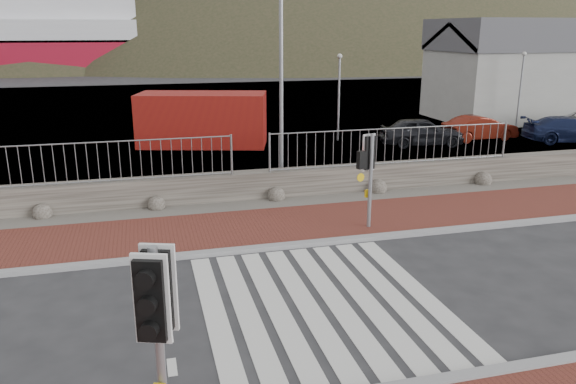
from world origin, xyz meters
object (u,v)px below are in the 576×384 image
object	(u,v)px
car_a	(422,132)
traffic_signal_near	(157,311)
shipping_container	(203,119)
car_c	(568,130)
streetlight	(285,65)
traffic_signal_far	(370,161)
car_b	(480,128)

from	to	relation	value
car_a	traffic_signal_near	bearing A→B (deg)	153.77
traffic_signal_near	car_a	world-z (taller)	traffic_signal_near
traffic_signal_near	shipping_container	distance (m)	20.20
car_c	streetlight	bearing A→B (deg)	119.84
traffic_signal_far	shipping_container	xyz separation A→B (m)	(-2.99, 12.70, -0.70)
traffic_signal_near	traffic_signal_far	world-z (taller)	traffic_signal_near
car_c	traffic_signal_far	bearing A→B (deg)	135.74
traffic_signal_near	streetlight	distance (m)	12.70
car_b	car_c	xyz separation A→B (m)	(3.81, -1.49, 0.01)
traffic_signal_far	car_b	distance (m)	14.66
car_b	car_c	bearing A→B (deg)	-113.56
streetlight	shipping_container	xyz separation A→B (m)	(-1.80, 8.31, -2.93)
shipping_container	car_b	xyz separation A→B (m)	(13.17, -2.24, -0.61)
car_b	car_c	size ratio (longest dim) A/B	0.87
streetlight	car_a	distance (m)	10.38
traffic_signal_far	car_b	world-z (taller)	traffic_signal_far
streetlight	shipping_container	bearing A→B (deg)	87.33
streetlight	car_a	world-z (taller)	streetlight
traffic_signal_far	streetlight	bearing A→B (deg)	-89.59
traffic_signal_near	car_c	world-z (taller)	traffic_signal_near
streetlight	car_b	distance (m)	13.36
shipping_container	car_a	distance (m)	10.17
car_a	streetlight	bearing A→B (deg)	134.76
traffic_signal_far	shipping_container	size ratio (longest dim) A/B	0.45
car_b	traffic_signal_far	bearing A→B (deg)	133.66
traffic_signal_far	streetlight	world-z (taller)	streetlight
traffic_signal_near	traffic_signal_far	xyz separation A→B (m)	(5.71, 7.30, -0.20)
traffic_signal_far	car_a	world-z (taller)	traffic_signal_far
car_a	car_b	xyz separation A→B (m)	(3.37, 0.44, -0.06)
traffic_signal_near	car_b	size ratio (longest dim) A/B	0.80
traffic_signal_near	car_c	xyz separation A→B (m)	(19.69, 16.27, -1.50)
car_a	car_b	distance (m)	3.40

